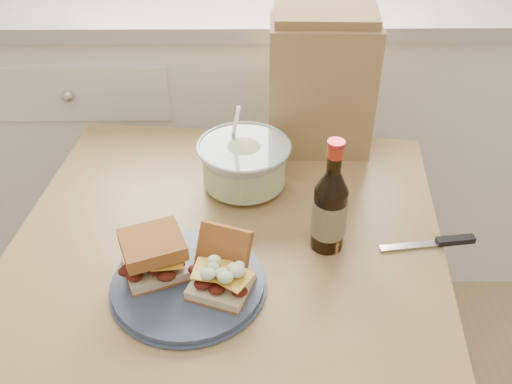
{
  "coord_description": "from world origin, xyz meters",
  "views": [
    {
      "loc": [
        0.0,
        -0.02,
        1.48
      ],
      "look_at": [
        0.01,
        0.88,
        0.79
      ],
      "focal_mm": 40.0,
      "sensor_mm": 36.0,
      "label": 1
    }
  ],
  "objects_px": {
    "beer_bottle": "(330,209)",
    "paper_bag": "(321,86)",
    "plate": "(188,283)",
    "dining_table": "(228,279)",
    "coleslaw_bowl": "(244,166)"
  },
  "relations": [
    {
      "from": "paper_bag",
      "to": "plate",
      "type": "bearing_deg",
      "value": -117.82
    },
    {
      "from": "dining_table",
      "to": "paper_bag",
      "type": "height_order",
      "value": "paper_bag"
    },
    {
      "from": "dining_table",
      "to": "plate",
      "type": "xyz_separation_m",
      "value": [
        -0.06,
        -0.12,
        0.11
      ]
    },
    {
      "from": "coleslaw_bowl",
      "to": "beer_bottle",
      "type": "distance_m",
      "value": 0.26
    },
    {
      "from": "dining_table",
      "to": "paper_bag",
      "type": "relative_size",
      "value": 3.0
    },
    {
      "from": "plate",
      "to": "paper_bag",
      "type": "distance_m",
      "value": 0.58
    },
    {
      "from": "coleslaw_bowl",
      "to": "paper_bag",
      "type": "bearing_deg",
      "value": 44.43
    },
    {
      "from": "dining_table",
      "to": "plate",
      "type": "relative_size",
      "value": 3.43
    },
    {
      "from": "plate",
      "to": "paper_bag",
      "type": "bearing_deg",
      "value": 60.27
    },
    {
      "from": "coleslaw_bowl",
      "to": "plate",
      "type": "bearing_deg",
      "value": -107.65
    },
    {
      "from": "paper_bag",
      "to": "dining_table",
      "type": "bearing_deg",
      "value": -118.27
    },
    {
      "from": "plate",
      "to": "dining_table",
      "type": "bearing_deg",
      "value": 61.67
    },
    {
      "from": "beer_bottle",
      "to": "paper_bag",
      "type": "height_order",
      "value": "paper_bag"
    },
    {
      "from": "beer_bottle",
      "to": "paper_bag",
      "type": "xyz_separation_m",
      "value": [
        0.02,
        0.38,
        0.07
      ]
    },
    {
      "from": "dining_table",
      "to": "paper_bag",
      "type": "bearing_deg",
      "value": 66.16
    }
  ]
}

